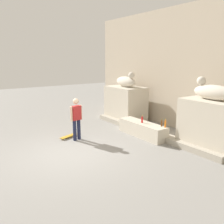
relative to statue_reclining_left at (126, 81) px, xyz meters
The scene contains 13 objects.
ground_plane 5.30m from the statue_reclining_left, 60.60° to the right, with size 40.00×40.00×0.00m, color gray.
facade_wall 2.81m from the statue_reclining_left, 28.70° to the left, with size 11.62×0.60×5.40m, color #BCAC94.
pedestal_left 1.16m from the statue_reclining_left, behind, with size 2.04×1.32×1.76m, color beige.
pedestal_right 4.98m from the statue_reclining_left, ahead, with size 2.04×1.32×1.76m, color beige.
statue_reclining_left is the anchor object (origin of this frame).
statue_reclining_right 4.80m from the statue_reclining_left, ahead, with size 1.62×0.61×0.78m.
ledge_block 3.15m from the statue_reclining_left, 23.25° to the right, with size 2.36×0.63×0.58m, color beige.
skater 3.87m from the statue_reclining_left, 70.07° to the right, with size 0.25×0.53×1.67m.
skateboard 4.23m from the statue_reclining_left, 77.21° to the right, with size 0.44×0.82×0.08m.
bottle_orange 3.77m from the statue_reclining_left, 13.23° to the right, with size 0.07×0.07×0.33m.
bottle_brown 3.62m from the statue_reclining_left, 14.10° to the right, with size 0.06×0.06×0.29m.
bottle_red 2.96m from the statue_reclining_left, 23.90° to the right, with size 0.08×0.08×0.31m.
stair_step 3.16m from the statue_reclining_left, 15.68° to the right, with size 6.91×0.50×0.22m, color #A9A08F.
Camera 1 is at (7.00, -3.29, 3.15)m, focal length 38.09 mm.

